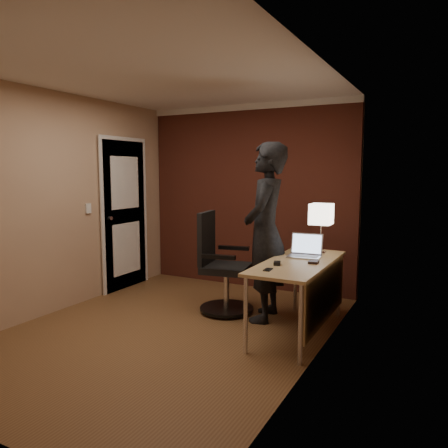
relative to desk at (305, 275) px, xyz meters
The scene contains 9 objects.
room 1.98m from the desk, 146.75° to the left, with size 4.00×4.00×4.00m.
desk is the anchor object (origin of this frame).
desk_lamp 0.74m from the desk, 89.11° to the left, with size 0.22×0.22×0.54m.
laptop 0.34m from the desk, 107.61° to the left, with size 0.35×0.28×0.23m.
mouse 0.35m from the desk, 128.22° to the right, with size 0.06×0.10×0.03m, color black.
phone 0.55m from the desk, 111.41° to the right, with size 0.06×0.12×0.01m, color black.
wallet 0.16m from the desk, 12.67° to the right, with size 0.09×0.11×0.02m, color black.
office_chair 1.09m from the desk, 167.65° to the left, with size 0.61×0.68×1.12m.
person 0.68m from the desk, 154.91° to the left, with size 0.70×0.46×1.92m, color black.
Camera 1 is at (2.47, -3.53, 1.62)m, focal length 35.00 mm.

